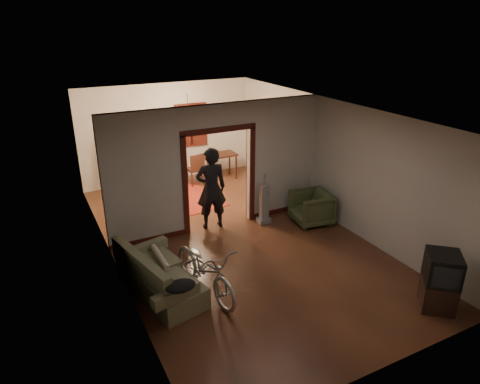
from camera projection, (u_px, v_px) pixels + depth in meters
floor at (234, 239)px, 9.27m from camera, size 5.00×8.50×0.01m
ceiling at (233, 110)px, 8.22m from camera, size 5.00×8.50×0.01m
wall_back at (168, 133)px, 12.25m from camera, size 5.00×0.02×2.80m
wall_left at (109, 200)px, 7.69m from camera, size 0.02×8.50×2.80m
wall_right at (331, 161)px, 9.80m from camera, size 0.02×8.50×2.80m
partition_wall at (218, 168)px, 9.36m from camera, size 5.00×0.14×2.80m
door_casing at (218, 180)px, 9.48m from camera, size 1.74×0.20×2.32m
far_window at (191, 125)px, 12.46m from camera, size 0.98×0.06×1.28m
chandelier at (188, 110)px, 10.45m from camera, size 0.24×0.24×0.24m
light_switch at (261, 168)px, 9.80m from camera, size 0.08×0.01×0.12m
sofa at (160, 272)px, 7.28m from camera, size 1.19×1.93×0.83m
rolled_paper at (160, 257)px, 7.53m from camera, size 0.10×0.83×0.10m
jacket at (180, 286)px, 6.45m from camera, size 0.47×0.35×0.14m
bicycle at (205, 269)px, 7.27m from camera, size 0.91×1.90×0.96m
armchair at (311, 208)px, 9.85m from camera, size 0.95×0.93×0.77m
tv_stand at (438, 293)px, 6.99m from camera, size 0.75×0.76×0.51m
crt_tv at (443, 268)px, 6.81m from camera, size 0.76×0.77×0.49m
vacuum at (264, 204)px, 9.84m from camera, size 0.33×0.29×0.94m
person at (211, 188)px, 9.46m from camera, size 0.74×0.54×1.88m
oriental_rug at (187, 199)px, 11.28m from camera, size 1.70×2.10×0.01m
locker at (127, 161)px, 11.78m from camera, size 0.88×0.63×1.59m
globe at (123, 120)px, 11.35m from camera, size 0.26×0.26×0.26m
desk at (219, 167)px, 12.59m from camera, size 1.08×0.69×0.75m
desk_chair at (195, 169)px, 12.12m from camera, size 0.45×0.45×0.93m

